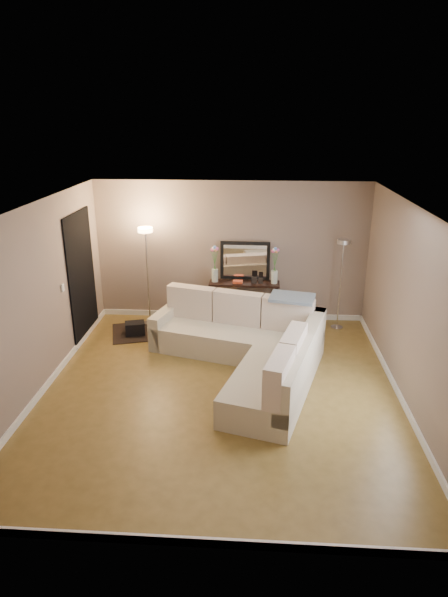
# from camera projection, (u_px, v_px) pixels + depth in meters

# --- Properties ---
(floor) EXTENTS (5.00, 5.50, 0.01)m
(floor) POSITION_uv_depth(u_px,v_px,m) (220.00, 391.00, 7.09)
(floor) COLOR olive
(floor) RESTS_ON ground
(ceiling) EXTENTS (5.00, 5.50, 0.01)m
(ceiling) POSITION_uv_depth(u_px,v_px,m) (220.00, 207.00, 6.19)
(ceiling) COLOR white
(ceiling) RESTS_ON ground
(wall_back) EXTENTS (5.00, 0.02, 2.60)m
(wall_back) POSITION_uv_depth(u_px,v_px,m) (231.00, 252.00, 9.22)
(wall_back) COLOR gray
(wall_back) RESTS_ON ground
(wall_front) EXTENTS (5.00, 0.02, 2.60)m
(wall_front) POSITION_uv_depth(u_px,v_px,m) (195.00, 427.00, 4.06)
(wall_front) COLOR gray
(wall_front) RESTS_ON ground
(wall_left) EXTENTS (0.02, 5.50, 2.60)m
(wall_left) POSITION_uv_depth(u_px,v_px,m) (37.00, 301.00, 6.80)
(wall_left) COLOR gray
(wall_left) RESTS_ON ground
(wall_right) EXTENTS (0.02, 5.50, 2.60)m
(wall_right) POSITION_uv_depth(u_px,v_px,m) (412.00, 310.00, 6.49)
(wall_right) COLOR gray
(wall_right) RESTS_ON ground
(baseboard_back) EXTENTS (5.00, 0.03, 0.10)m
(baseboard_back) POSITION_uv_depth(u_px,v_px,m) (231.00, 315.00, 9.64)
(baseboard_back) COLOR white
(baseboard_back) RESTS_ON ground
(baseboard_front) EXTENTS (5.00, 0.03, 0.10)m
(baseboard_front) POSITION_uv_depth(u_px,v_px,m) (198.00, 542.00, 4.52)
(baseboard_front) COLOR white
(baseboard_front) RESTS_ON ground
(baseboard_left) EXTENTS (0.03, 5.50, 0.10)m
(baseboard_left) POSITION_uv_depth(u_px,v_px,m) (50.00, 381.00, 7.23)
(baseboard_left) COLOR white
(baseboard_left) RESTS_ON ground
(baseboard_right) EXTENTS (0.03, 5.50, 0.10)m
(baseboard_right) POSITION_uv_depth(u_px,v_px,m) (398.00, 393.00, 6.92)
(baseboard_right) COLOR white
(baseboard_right) RESTS_ON ground
(doorway) EXTENTS (0.02, 1.20, 2.20)m
(doorway) POSITION_uv_depth(u_px,v_px,m) (82.00, 277.00, 8.46)
(doorway) COLOR black
(doorway) RESTS_ON ground
(switch_plate) EXTENTS (0.02, 0.08, 0.12)m
(switch_plate) POSITION_uv_depth(u_px,v_px,m) (63.00, 288.00, 7.63)
(switch_plate) COLOR white
(switch_plate) RESTS_ON ground
(sectional_sofa) EXTENTS (2.88, 3.27, 0.96)m
(sectional_sofa) POSITION_uv_depth(u_px,v_px,m) (250.00, 346.00, 7.64)
(sectional_sofa) COLOR beige
(sectional_sofa) RESTS_ON floor
(throw_blanket) EXTENTS (0.76, 0.55, 0.09)m
(throw_blanket) POSITION_uv_depth(u_px,v_px,m) (292.00, 298.00, 7.87)
(throw_blanket) COLOR slate
(throw_blanket) RESTS_ON sectional_sofa
(console_table) EXTENTS (1.29, 0.38, 0.79)m
(console_table) POSITION_uv_depth(u_px,v_px,m) (240.00, 300.00, 9.27)
(console_table) COLOR black
(console_table) RESTS_ON floor
(leaning_mirror) EXTENTS (0.91, 0.07, 0.71)m
(leaning_mirror) POSITION_uv_depth(u_px,v_px,m) (245.00, 261.00, 9.17)
(leaning_mirror) COLOR black
(leaning_mirror) RESTS_ON console_table
(table_decor) EXTENTS (0.55, 0.12, 0.13)m
(table_decor) POSITION_uv_depth(u_px,v_px,m) (244.00, 281.00, 9.09)
(table_decor) COLOR #ED5129
(table_decor) RESTS_ON console_table
(flower_vase_left) EXTENTS (0.15, 0.12, 0.68)m
(flower_vase_left) POSITION_uv_depth(u_px,v_px,m) (215.00, 267.00, 9.09)
(flower_vase_left) COLOR silver
(flower_vase_left) RESTS_ON console_table
(flower_vase_right) EXTENTS (0.15, 0.12, 0.68)m
(flower_vase_right) POSITION_uv_depth(u_px,v_px,m) (275.00, 268.00, 8.99)
(flower_vase_right) COLOR silver
(flower_vase_right) RESTS_ON console_table
(floor_lamp_lit) EXTENTS (0.32, 0.32, 1.83)m
(floor_lamp_lit) POSITION_uv_depth(u_px,v_px,m) (147.00, 257.00, 8.90)
(floor_lamp_lit) COLOR silver
(floor_lamp_lit) RESTS_ON floor
(floor_lamp_unlit) EXTENTS (0.28, 0.28, 1.67)m
(floor_lamp_unlit) POSITION_uv_depth(u_px,v_px,m) (342.00, 267.00, 8.75)
(floor_lamp_unlit) COLOR silver
(floor_lamp_unlit) RESTS_ON floor
(charcoal_rug) EXTENTS (1.39, 1.19, 0.02)m
(charcoal_rug) POSITION_uv_depth(u_px,v_px,m) (146.00, 331.00, 9.01)
(charcoal_rug) COLOR black
(charcoal_rug) RESTS_ON floor
(black_bag) EXTENTS (0.39, 0.32, 0.22)m
(black_bag) POSITION_uv_depth(u_px,v_px,m) (135.00, 328.00, 8.84)
(black_bag) COLOR black
(black_bag) RESTS_ON charcoal_rug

